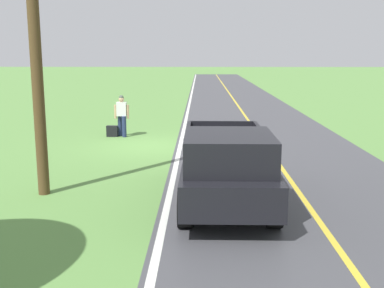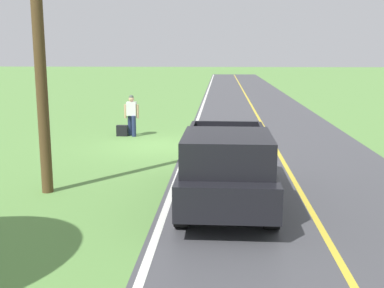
{
  "view_description": "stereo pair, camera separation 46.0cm",
  "coord_description": "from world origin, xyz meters",
  "views": [
    {
      "loc": [
        -1.91,
        17.47,
        3.49
      ],
      "look_at": [
        -1.72,
        6.93,
        1.44
      ],
      "focal_mm": 44.06,
      "sensor_mm": 36.0,
      "label": 1
    },
    {
      "loc": [
        -2.37,
        17.45,
        3.49
      ],
      "look_at": [
        -1.72,
        6.93,
        1.44
      ],
      "focal_mm": 44.06,
      "sensor_mm": 36.0,
      "label": 2
    }
  ],
  "objects": [
    {
      "name": "ground_plane",
      "position": [
        0.0,
        0.0,
        0.0
      ],
      "size": [
        200.0,
        200.0,
        0.0
      ],
      "primitive_type": "plane",
      "color": "#609347"
    },
    {
      "name": "lane_centre_line",
      "position": [
        -4.42,
        0.0,
        0.01
      ],
      "size": [
        0.14,
        117.6,
        0.0
      ],
      "primitive_type": "cube",
      "color": "gold",
      "rests_on": "ground"
    },
    {
      "name": "suitcase_carried",
      "position": [
        1.81,
        -2.04,
        0.23
      ],
      "size": [
        0.46,
        0.21,
        0.47
      ],
      "primitive_type": "cube",
      "rotation": [
        0.0,
        0.0,
        1.55
      ],
      "color": "black",
      "rests_on": "ground"
    },
    {
      "name": "hitchhiker_walking",
      "position": [
        1.39,
        -2.11,
        0.98
      ],
      "size": [
        0.62,
        0.52,
        1.75
      ],
      "color": "navy",
      "rests_on": "ground"
    },
    {
      "name": "road_surface",
      "position": [
        -4.42,
        0.0,
        0.0
      ],
      "size": [
        6.9,
        120.0,
        0.0
      ],
      "primitive_type": "cube",
      "color": "#47474C",
      "rests_on": "ground"
    },
    {
      "name": "pickup_truck_passing",
      "position": [
        -2.52,
        6.93,
        0.97
      ],
      "size": [
        2.13,
        5.41,
        1.82
      ],
      "color": "black",
      "rests_on": "ground"
    },
    {
      "name": "lane_edge_line",
      "position": [
        -1.15,
        0.0,
        0.01
      ],
      "size": [
        0.16,
        117.6,
        0.0
      ],
      "primitive_type": "cube",
      "color": "silver",
      "rests_on": "ground"
    },
    {
      "name": "utility_pole_roadside",
      "position": [
        2.01,
        6.16,
        3.64
      ],
      "size": [
        0.28,
        0.28,
        7.29
      ],
      "primitive_type": "cylinder",
      "color": "brown",
      "rests_on": "ground"
    }
  ]
}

